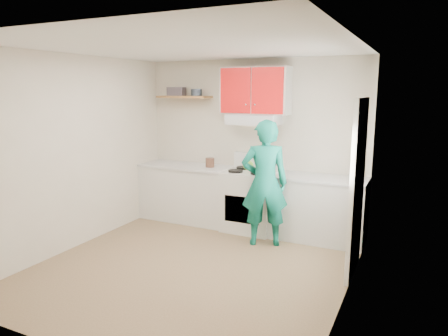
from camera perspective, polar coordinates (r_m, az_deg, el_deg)
The scene contains 21 objects.
floor at distance 5.23m, azimuth -4.22°, elevation -13.38°, with size 3.80×3.80×0.00m, color brown.
ceiling at distance 4.80m, azimuth -4.66°, elevation 16.28°, with size 3.60×3.80×0.04m, color white.
back_wall at distance 6.54m, azimuth 3.97°, elevation 3.38°, with size 3.60×0.04×2.60m, color beige.
front_wall at distance 3.38m, azimuth -20.86°, elevation -4.25°, with size 3.60×0.04×2.60m, color beige.
left_wall at distance 5.95m, azimuth -19.61°, elevation 2.05°, with size 0.04×3.80×2.60m, color beige.
right_wall at distance 4.25m, azimuth 17.06°, elevation -1.05°, with size 0.04×3.80×2.60m, color beige.
door at distance 4.99m, azimuth 17.86°, elevation -2.63°, with size 0.05×0.85×2.05m, color white.
door_glass at distance 4.92m, azimuth 17.83°, elevation 2.22°, with size 0.01×0.55×0.95m, color white.
counter_left at distance 6.89m, azimuth -5.13°, elevation -3.46°, with size 1.52×0.60×0.90m, color silver.
counter_right at distance 6.10m, azimuth 12.83°, elevation -5.57°, with size 1.32×0.60×0.90m, color silver.
stove at distance 6.37m, azimuth 3.62°, elevation -4.52°, with size 0.76×0.65×0.92m, color white.
range_hood at distance 6.26m, azimuth 4.11°, elevation 6.69°, with size 0.76×0.44×0.15m, color silver.
upper_cabinets at distance 6.30m, azimuth 4.36°, elevation 10.58°, with size 1.02×0.33×0.70m, color red.
shelf at distance 6.87m, azimuth -5.50°, elevation 9.73°, with size 0.90×0.30×0.04m, color brown.
books at distance 6.91m, azimuth -6.56°, elevation 10.44°, with size 0.27×0.19×0.14m, color #443C42.
tin at distance 6.71m, azimuth -3.82°, elevation 10.35°, with size 0.18×0.18×0.11m, color #333D4C.
kettle at distance 6.37m, azimuth 3.34°, elevation 0.40°, with size 0.17×0.17×0.14m, color olive.
crock at distance 6.58m, azimuth -1.95°, elevation 0.66°, with size 0.14×0.14×0.17m, color #543425.
cutting_board at distance 6.01m, azimuth 11.51°, elevation -1.24°, with size 0.33×0.24×0.02m, color olive.
silicone_mat at distance 5.92m, azimuth 15.03°, elevation -1.64°, with size 0.27×0.23×0.01m, color red.
person at distance 5.69m, azimuth 5.62°, elevation -2.11°, with size 0.64×0.42×1.75m, color #0B6654.
Camera 1 is at (2.41, -4.12, 2.13)m, focal length 33.18 mm.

